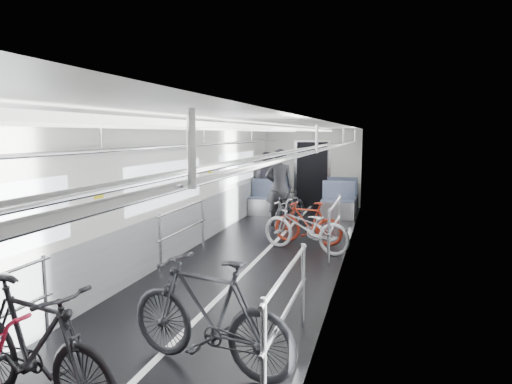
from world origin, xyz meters
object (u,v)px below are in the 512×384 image
(bike_left_mid, at_px, (33,346))
(person_seated, at_px, (266,182))
(person_standing, at_px, (279,187))
(bike_right_near, at_px, (209,313))
(bike_aisle, at_px, (291,208))
(bike_right_mid, at_px, (305,227))
(bike_right_far, at_px, (308,223))

(bike_left_mid, xyz_separation_m, person_seated, (-0.58, 9.86, 0.31))
(bike_left_mid, xyz_separation_m, person_standing, (0.24, 7.96, 0.39))
(bike_right_near, xyz_separation_m, bike_aisle, (-0.57, 6.85, -0.08))
(bike_right_mid, bearing_deg, person_seated, -137.98)
(bike_aisle, bearing_deg, bike_right_far, -57.95)
(bike_right_mid, bearing_deg, bike_right_far, -157.88)
(bike_left_mid, relative_size, person_seated, 1.07)
(bike_aisle, xyz_separation_m, person_standing, (-0.32, 0.10, 0.47))
(bike_right_mid, xyz_separation_m, bike_aisle, (-0.71, 2.20, -0.00))
(bike_left_mid, distance_m, bike_right_far, 6.38)
(bike_right_mid, distance_m, bike_right_far, 0.60)
(bike_left_mid, distance_m, bike_right_near, 1.51)
(bike_right_near, xyz_separation_m, person_seated, (-1.70, 8.85, 0.31))
(bike_right_far, bearing_deg, person_seated, -143.62)
(bike_aisle, bearing_deg, bike_right_near, -76.05)
(bike_left_mid, relative_size, bike_aisle, 1.03)
(bike_right_near, bearing_deg, person_standing, -159.46)
(bike_right_far, height_order, bike_aisle, bike_aisle)
(bike_left_mid, height_order, bike_right_near, same)
(bike_right_mid, height_order, bike_right_far, bike_right_mid)
(bike_right_far, height_order, person_standing, person_standing)
(bike_right_far, distance_m, bike_aisle, 1.74)
(person_standing, bearing_deg, bike_aisle, 146.86)
(bike_right_near, xyz_separation_m, bike_right_mid, (0.15, 4.65, -0.08))
(bike_right_mid, relative_size, bike_aisle, 1.01)
(bike_right_near, height_order, bike_right_mid, bike_right_near)
(bike_right_near, relative_size, bike_right_far, 1.26)
(bike_right_mid, relative_size, person_seated, 1.05)
(bike_left_mid, relative_size, bike_right_far, 1.26)
(bike_right_far, xyz_separation_m, person_seated, (-1.81, 3.60, 0.43))
(person_seated, bearing_deg, bike_right_far, 126.69)
(bike_left_mid, xyz_separation_m, bike_right_near, (1.12, 1.01, -0.00))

